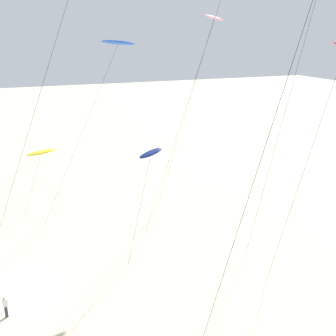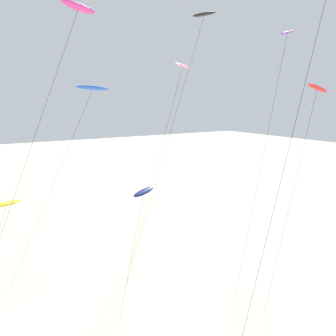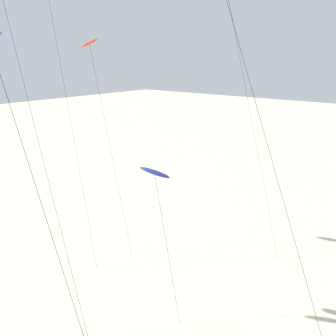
% 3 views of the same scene
% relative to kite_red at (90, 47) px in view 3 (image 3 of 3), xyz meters
% --- Properties ---
extents(kite_red, '(0.81, 5.87, 18.67)m').
position_rel_kite_red_xyz_m(kite_red, '(0.00, 0.00, 0.00)').
color(kite_red, red).
rests_on(kite_red, ground).
extents(kite_navy, '(1.25, 3.36, 10.48)m').
position_rel_kite_red_xyz_m(kite_navy, '(-6.03, -12.60, -7.92)').
color(kite_navy, navy).
rests_on(kite_navy, ground).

